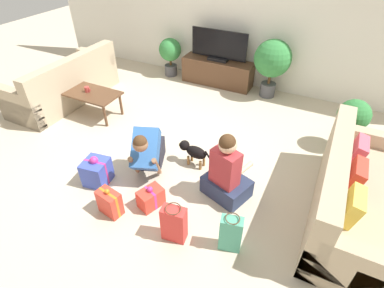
# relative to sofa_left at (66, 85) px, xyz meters

# --- Properties ---
(ground_plane) EXTENTS (16.00, 16.00, 0.00)m
(ground_plane) POSITION_rel_sofa_left_xyz_m (2.42, -0.48, -0.31)
(ground_plane) COLOR beige
(wall_back) EXTENTS (8.40, 0.06, 2.60)m
(wall_back) POSITION_rel_sofa_left_xyz_m (2.42, 2.15, 0.99)
(wall_back) COLOR white
(wall_back) RESTS_ON ground_plane
(sofa_left) EXTENTS (0.85, 2.02, 0.86)m
(sofa_left) POSITION_rel_sofa_left_xyz_m (0.00, 0.00, 0.00)
(sofa_left) COLOR tan
(sofa_left) RESTS_ON ground_plane
(sofa_right) EXTENTS (0.85, 2.02, 0.86)m
(sofa_right) POSITION_rel_sofa_left_xyz_m (4.84, -0.62, 0.00)
(sofa_right) COLOR tan
(sofa_right) RESTS_ON ground_plane
(coffee_table) EXTENTS (0.98, 0.53, 0.42)m
(coffee_table) POSITION_rel_sofa_left_xyz_m (0.77, -0.17, 0.06)
(coffee_table) COLOR brown
(coffee_table) RESTS_ON ground_plane
(tv_console) EXTENTS (1.41, 0.41, 0.50)m
(tv_console) POSITION_rel_sofa_left_xyz_m (2.20, 1.87, -0.06)
(tv_console) COLOR brown
(tv_console) RESTS_ON ground_plane
(tv) EXTENTS (1.12, 0.20, 0.58)m
(tv) POSITION_rel_sofa_left_xyz_m (2.20, 1.87, 0.45)
(tv) COLOR black
(tv) RESTS_ON tv_console
(potted_plant_corner_right) EXTENTS (0.44, 0.44, 0.78)m
(potted_plant_corner_right) POSITION_rel_sofa_left_xyz_m (4.69, 0.74, 0.19)
(potted_plant_corner_right) COLOR #4C4C51
(potted_plant_corner_right) RESTS_ON ground_plane
(potted_plant_back_right) EXTENTS (0.66, 0.66, 1.07)m
(potted_plant_back_right) POSITION_rel_sofa_left_xyz_m (3.25, 1.82, 0.39)
(potted_plant_back_right) COLOR #4C4C51
(potted_plant_back_right) RESTS_ON ground_plane
(potted_plant_back_left) EXTENTS (0.46, 0.46, 0.78)m
(potted_plant_back_left) POSITION_rel_sofa_left_xyz_m (1.14, 1.82, 0.19)
(potted_plant_back_left) COLOR #4C4C51
(potted_plant_back_left) RESTS_ON ground_plane
(person_kneeling) EXTENTS (0.57, 0.83, 0.78)m
(person_kneeling) POSITION_rel_sofa_left_xyz_m (2.42, -0.97, 0.03)
(person_kneeling) COLOR #23232D
(person_kneeling) RESTS_ON ground_plane
(person_sitting) EXTENTS (0.62, 0.58, 0.91)m
(person_sitting) POSITION_rel_sofa_left_xyz_m (3.48, -0.93, 0.03)
(person_sitting) COLOR #283351
(person_sitting) RESTS_ON ground_plane
(dog) EXTENTS (0.50, 0.18, 0.33)m
(dog) POSITION_rel_sofa_left_xyz_m (2.88, -0.59, -0.08)
(dog) COLOR black
(dog) RESTS_ON ground_plane
(gift_box_a) EXTENTS (0.30, 0.21, 0.36)m
(gift_box_a) POSITION_rel_sofa_left_xyz_m (2.41, -1.77, -0.15)
(gift_box_a) COLOR red
(gift_box_a) RESTS_ON ground_plane
(gift_box_b) EXTENTS (0.28, 0.34, 0.29)m
(gift_box_b) POSITION_rel_sofa_left_xyz_m (2.77, -1.48, -0.19)
(gift_box_b) COLOR red
(gift_box_b) RESTS_ON ground_plane
(gift_box_c) EXTENTS (0.34, 0.35, 0.41)m
(gift_box_c) POSITION_rel_sofa_left_xyz_m (1.95, -1.45, -0.13)
(gift_box_c) COLOR #3D51BC
(gift_box_c) RESTS_ON ground_plane
(gift_bag_a) EXTENTS (0.27, 0.18, 0.46)m
(gift_bag_a) POSITION_rel_sofa_left_xyz_m (3.24, -1.75, -0.08)
(gift_bag_a) COLOR red
(gift_bag_a) RESTS_ON ground_plane
(gift_bag_b) EXTENTS (0.24, 0.17, 0.46)m
(gift_bag_b) POSITION_rel_sofa_left_xyz_m (3.80, -1.60, -0.08)
(gift_bag_b) COLOR #4CA384
(gift_bag_b) RESTS_ON ground_plane
(mug) EXTENTS (0.12, 0.08, 0.09)m
(mug) POSITION_rel_sofa_left_xyz_m (0.72, -0.18, 0.16)
(mug) COLOR #B23D38
(mug) RESTS_ON coffee_table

